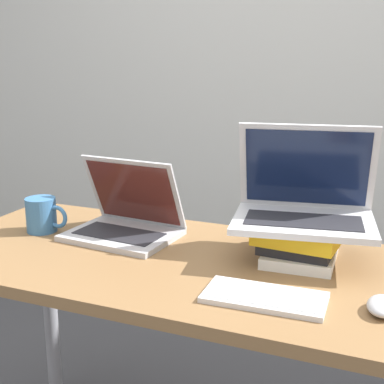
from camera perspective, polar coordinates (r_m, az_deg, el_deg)
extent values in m
cube|color=silver|center=(2.72, 12.01, 16.41)|extent=(8.00, 0.05, 2.70)
cube|color=brown|center=(1.39, -0.97, -7.69)|extent=(1.39, 0.62, 0.03)
cylinder|color=gray|center=(2.04, -14.88, -11.97)|extent=(0.05, 0.05, 0.70)
cube|color=#B2B2B7|center=(1.55, -7.50, -4.58)|extent=(0.32, 0.25, 0.02)
cube|color=#232328|center=(1.54, -7.80, -4.40)|extent=(0.26, 0.14, 0.00)
cube|color=#B2B2B7|center=(1.57, -6.22, 0.01)|extent=(0.31, 0.12, 0.21)
cube|color=#4C1E19|center=(1.57, -6.30, -0.09)|extent=(0.28, 0.10, 0.18)
cube|color=white|center=(1.40, 11.47, -6.54)|extent=(0.18, 0.22, 0.03)
cube|color=black|center=(1.41, 11.52, -5.32)|extent=(0.19, 0.21, 0.03)
cube|color=gold|center=(1.39, 11.55, -4.16)|extent=(0.22, 0.22, 0.04)
cube|color=silver|center=(1.37, 11.78, -3.16)|extent=(0.38, 0.30, 0.02)
cube|color=#232328|center=(1.35, 11.78, -2.97)|extent=(0.30, 0.17, 0.00)
cube|color=silver|center=(1.42, 12.12, 2.59)|extent=(0.36, 0.14, 0.23)
cube|color=#0F1938|center=(1.42, 12.11, 2.50)|extent=(0.32, 0.12, 0.20)
cube|color=silver|center=(1.18, 7.75, -11.08)|extent=(0.26, 0.14, 0.01)
cube|color=silver|center=(1.17, 7.76, -10.77)|extent=(0.24, 0.11, 0.00)
ellipsoid|color=#B2B2B7|center=(1.18, 19.73, -11.37)|extent=(0.06, 0.10, 0.03)
cylinder|color=teal|center=(1.64, -15.79, -2.35)|extent=(0.09, 0.09, 0.10)
torus|color=teal|center=(1.61, -14.20, -2.59)|extent=(0.07, 0.01, 0.07)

